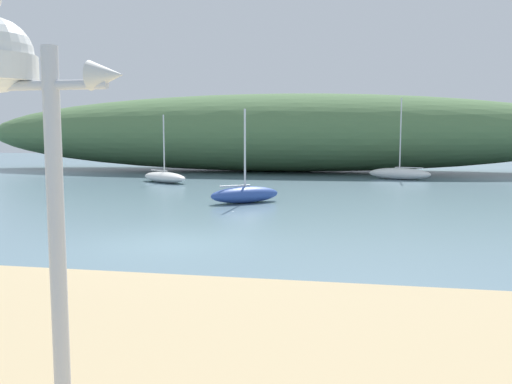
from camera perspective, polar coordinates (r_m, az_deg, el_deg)
The scene contains 6 objects.
ground_plane at distance 13.82m, azimuth -9.28°, elevation -5.49°, with size 120.00×120.00×0.00m, color slate.
distant_hill at distance 40.67m, azimuth 1.86°, elevation 6.32°, with size 46.94×10.41×5.79m, color #517547.
mast_structure at distance 4.26m, azimuth -24.62°, elevation 9.27°, with size 1.26×0.58×3.40m.
sailboat_east_reach at distance 34.20m, azimuth 15.03°, elevation 1.93°, with size 3.97×2.26×4.99m.
sailboat_mid_channel at distance 21.72m, azimuth -1.18°, elevation -0.24°, with size 2.96×2.65×3.79m.
sailboat_far_left at distance 31.41m, azimuth -9.72°, elevation 1.58°, with size 3.76×3.21×3.90m.
Camera 1 is at (4.66, -12.71, 2.77)m, focal length 37.57 mm.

